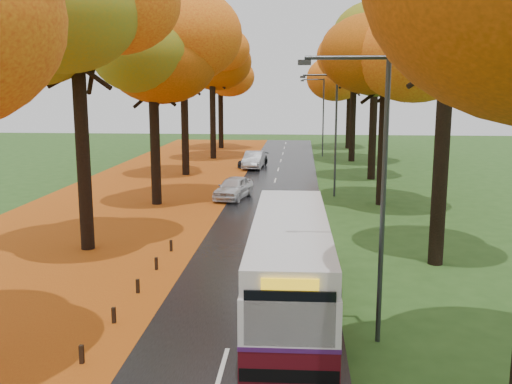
# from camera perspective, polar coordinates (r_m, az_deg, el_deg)

# --- Properties ---
(road) EXTENTS (6.50, 90.00, 0.04)m
(road) POSITION_cam_1_polar(r_m,az_deg,el_deg) (33.29, 1.07, -1.90)
(road) COLOR black
(road) RESTS_ON ground
(centre_line) EXTENTS (0.12, 90.00, 0.01)m
(centre_line) POSITION_cam_1_polar(r_m,az_deg,el_deg) (33.28, 1.07, -1.86)
(centre_line) COLOR silver
(centre_line) RESTS_ON road
(leaf_verge) EXTENTS (12.00, 90.00, 0.02)m
(leaf_verge) POSITION_cam_1_polar(r_m,az_deg,el_deg) (34.98, -13.81, -1.62)
(leaf_verge) COLOR #94360D
(leaf_verge) RESTS_ON ground
(leaf_drift) EXTENTS (0.90, 90.00, 0.01)m
(leaf_drift) POSITION_cam_1_polar(r_m,az_deg,el_deg) (33.60, -4.13, -1.77)
(leaf_drift) COLOR #B25912
(leaf_drift) RESTS_ON road
(trees_left) EXTENTS (9.20, 74.00, 13.88)m
(trees_left) POSITION_cam_1_polar(r_m,az_deg,el_deg) (35.78, -10.58, 14.12)
(trees_left) COLOR black
(trees_left) RESTS_ON ground
(trees_right) EXTENTS (9.30, 74.20, 13.96)m
(trees_right) POSITION_cam_1_polar(r_m,az_deg,el_deg) (34.86, 13.60, 14.36)
(trees_right) COLOR black
(trees_right) RESTS_ON ground
(bollard_row) EXTENTS (0.11, 23.51, 0.52)m
(bollard_row) POSITION_cam_1_polar(r_m,az_deg,el_deg) (15.06, -18.92, -17.33)
(bollard_row) COLOR black
(bollard_row) RESTS_ON ground
(streetlamp_near) EXTENTS (2.45, 0.18, 8.00)m
(streetlamp_near) POSITION_cam_1_polar(r_m,az_deg,el_deg) (15.78, 11.78, 1.38)
(streetlamp_near) COLOR #333538
(streetlamp_near) RESTS_ON ground
(streetlamp_mid) EXTENTS (2.45, 0.18, 8.00)m
(streetlamp_mid) POSITION_cam_1_polar(r_m,az_deg,el_deg) (37.59, 7.62, 6.66)
(streetlamp_mid) COLOR #333538
(streetlamp_mid) RESTS_ON ground
(streetlamp_far) EXTENTS (2.45, 0.18, 8.00)m
(streetlamp_far) POSITION_cam_1_polar(r_m,az_deg,el_deg) (59.54, 6.51, 8.05)
(streetlamp_far) COLOR #333538
(streetlamp_far) RESTS_ON ground
(bus) EXTENTS (2.66, 10.90, 2.86)m
(bus) POSITION_cam_1_polar(r_m,az_deg,el_deg) (18.89, 3.44, -6.82)
(bus) COLOR #460A11
(bus) RESTS_ON road
(car_white) EXTENTS (2.55, 4.47, 1.43)m
(car_white) POSITION_cam_1_polar(r_m,az_deg,el_deg) (36.74, -2.26, 0.43)
(car_white) COLOR silver
(car_white) RESTS_ON road
(car_silver) EXTENTS (1.85, 4.59, 1.48)m
(car_silver) POSITION_cam_1_polar(r_m,az_deg,el_deg) (50.68, -0.21, 3.24)
(car_silver) COLOR #97999E
(car_silver) RESTS_ON road
(car_dark) EXTENTS (2.87, 4.32, 1.16)m
(car_dark) POSITION_cam_1_polar(r_m,az_deg,el_deg) (51.59, -0.29, 3.19)
(car_dark) COLOR black
(car_dark) RESTS_ON road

